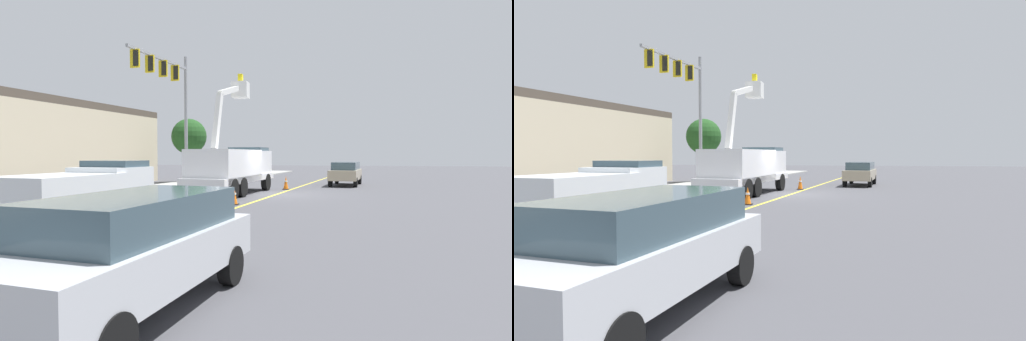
% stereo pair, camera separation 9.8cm
% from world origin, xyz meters
% --- Properties ---
extents(ground, '(120.00, 120.00, 0.00)m').
position_xyz_m(ground, '(0.00, 0.00, 0.00)').
color(ground, '#47474C').
extents(sidewalk_far_side, '(59.91, 11.95, 0.12)m').
position_xyz_m(sidewalk_far_side, '(1.14, 8.09, 0.06)').
color(sidewalk_far_side, '#9E9E99').
rests_on(sidewalk_far_side, ground).
extents(lane_centre_stripe, '(49.53, 7.14, 0.01)m').
position_xyz_m(lane_centre_stripe, '(0.00, 0.00, 0.00)').
color(lane_centre_stripe, yellow).
rests_on(lane_centre_stripe, ground).
extents(utility_bucket_truck, '(8.47, 3.62, 6.85)m').
position_xyz_m(utility_bucket_truck, '(-0.01, 2.49, 1.61)').
color(utility_bucket_truck, white).
rests_on(utility_bucket_truck, ground).
extents(service_pickup_truck, '(5.84, 2.86, 2.06)m').
position_xyz_m(service_pickup_truck, '(-12.01, 4.19, 1.12)').
color(service_pickup_truck, silver).
rests_on(service_pickup_truck, ground).
extents(passing_minivan, '(5.02, 2.55, 1.69)m').
position_xyz_m(passing_minivan, '(7.81, -4.00, 0.97)').
color(passing_minivan, tan).
rests_on(passing_minivan, ground).
extents(trailing_sedan, '(5.02, 2.55, 1.69)m').
position_xyz_m(trailing_sedan, '(-17.91, -0.37, 0.97)').
color(trailing_sedan, silver).
rests_on(trailing_sedan, ground).
extents(traffic_cone_leading, '(0.40, 0.40, 0.77)m').
position_xyz_m(traffic_cone_leading, '(-15.37, 2.73, 0.38)').
color(traffic_cone_leading, black).
rests_on(traffic_cone_leading, ground).
extents(traffic_cone_mid_front, '(0.40, 0.40, 0.80)m').
position_xyz_m(traffic_cone_mid_front, '(-5.13, 1.22, 0.39)').
color(traffic_cone_mid_front, black).
rests_on(traffic_cone_mid_front, ground).
extents(traffic_cone_mid_rear, '(0.40, 0.40, 0.86)m').
position_xyz_m(traffic_cone_mid_rear, '(3.43, -0.14, 0.42)').
color(traffic_cone_mid_rear, black).
rests_on(traffic_cone_mid_rear, ground).
extents(traffic_signal_mast, '(6.59, 1.21, 8.80)m').
position_xyz_m(traffic_signal_mast, '(1.70, 6.98, 6.34)').
color(traffic_signal_mast, gray).
rests_on(traffic_signal_mast, ground).
extents(street_tree_right, '(2.82, 2.82, 5.09)m').
position_xyz_m(street_tree_right, '(8.76, 8.25, 3.65)').
color(street_tree_right, brown).
rests_on(street_tree_right, ground).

